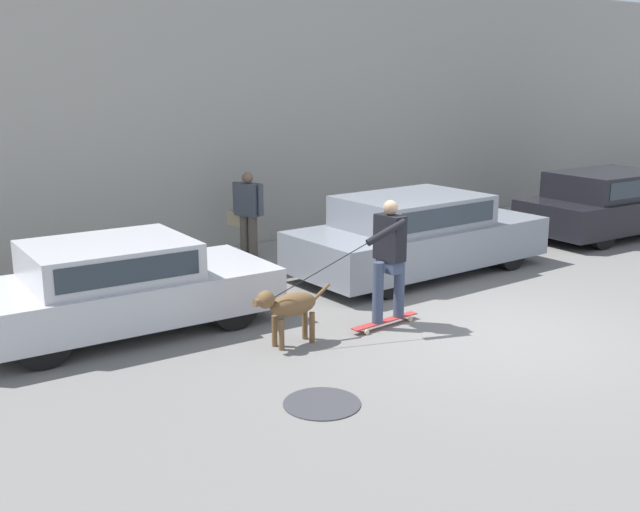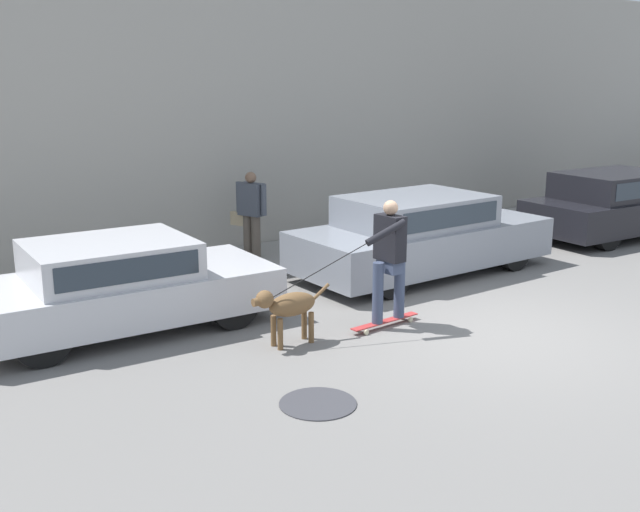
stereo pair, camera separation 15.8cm
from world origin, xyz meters
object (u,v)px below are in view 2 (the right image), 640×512
parked_car_0 (120,286)px  pedestrian_with_bag (251,212)px  skateboarder (389,256)px  parked_car_2 (617,205)px  dog (288,306)px  parked_car_1 (420,236)px

parked_car_0 → pedestrian_with_bag: size_ratio=2.60×
parked_car_0 → skateboarder: size_ratio=1.70×
parked_car_2 → dog: parked_car_2 is taller
parked_car_1 → parked_car_2: (5.27, 0.00, 0.01)m
skateboarder → parked_car_0: bearing=-36.9°
parked_car_1 → dog: 3.99m
pedestrian_with_bag → parked_car_2: bearing=-37.5°
skateboarder → pedestrian_with_bag: 3.85m
parked_car_1 → skateboarder: bearing=-141.8°
dog → skateboarder: bearing=174.8°
parked_car_2 → parked_car_1: bearing=-178.4°
parked_car_0 → skateboarder: bearing=-30.7°
parked_car_1 → parked_car_2: parked_car_2 is taller
parked_car_0 → parked_car_1: 5.11m
parked_car_0 → parked_car_2: size_ratio=0.97×
parked_car_1 → pedestrian_with_bag: bearing=133.7°
dog → skateboarder: (1.46, -0.12, 0.45)m
parked_car_2 → pedestrian_with_bag: pedestrian_with_bag is taller
parked_car_0 → parked_car_1: parked_car_1 is taller
pedestrian_with_bag → parked_car_0: bearing=-168.4°
parked_car_0 → parked_car_2: bearing=1.0°
parked_car_1 → parked_car_2: bearing=-2.2°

